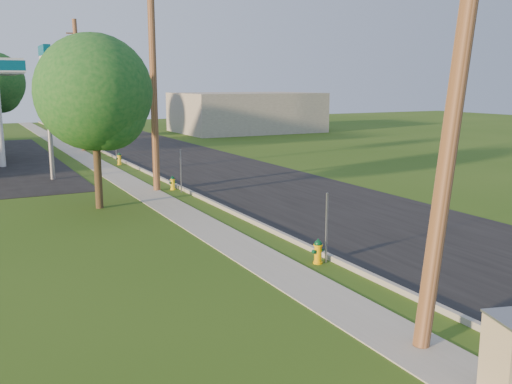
{
  "coord_description": "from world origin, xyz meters",
  "views": [
    {
      "loc": [
        -8.59,
        -8.58,
        4.97
      ],
      "look_at": [
        0.0,
        8.0,
        1.4
      ],
      "focal_mm": 40.0,
      "sensor_mm": 36.0,
      "label": 1
    }
  ],
  "objects_px": {
    "utility_cabinet": "(511,360)",
    "utility_pole_far": "(79,86)",
    "utility_pole_mid": "(153,84)",
    "hydrant_mid": "(173,183)",
    "hydrant_near": "(318,252)",
    "utility_pole_near": "(456,93)",
    "tree_verge": "(97,97)",
    "hydrant_far": "(119,159)",
    "price_pylon": "(46,74)"
  },
  "relations": [
    {
      "from": "utility_pole_mid",
      "to": "hydrant_near",
      "type": "bearing_deg",
      "value": -87.33
    },
    {
      "from": "tree_verge",
      "to": "hydrant_near",
      "type": "bearing_deg",
      "value": -69.59
    },
    {
      "from": "utility_pole_mid",
      "to": "price_pylon",
      "type": "relative_size",
      "value": 1.43
    },
    {
      "from": "utility_pole_far",
      "to": "tree_verge",
      "type": "relative_size",
      "value": 1.38
    },
    {
      "from": "utility_pole_mid",
      "to": "tree_verge",
      "type": "height_order",
      "value": "utility_pole_mid"
    },
    {
      "from": "hydrant_near",
      "to": "utility_pole_mid",
      "type": "bearing_deg",
      "value": 92.67
    },
    {
      "from": "hydrant_mid",
      "to": "utility_cabinet",
      "type": "height_order",
      "value": "utility_cabinet"
    },
    {
      "from": "hydrant_near",
      "to": "utility_cabinet",
      "type": "bearing_deg",
      "value": -99.71
    },
    {
      "from": "utility_pole_mid",
      "to": "tree_verge",
      "type": "bearing_deg",
      "value": -139.15
    },
    {
      "from": "utility_pole_near",
      "to": "utility_pole_far",
      "type": "xyz_separation_m",
      "value": [
        -0.0,
        36.0,
        0.0
      ]
    },
    {
      "from": "hydrant_near",
      "to": "hydrant_mid",
      "type": "height_order",
      "value": "hydrant_near"
    },
    {
      "from": "utility_pole_far",
      "to": "utility_cabinet",
      "type": "height_order",
      "value": "utility_pole_far"
    },
    {
      "from": "utility_pole_mid",
      "to": "utility_pole_far",
      "type": "relative_size",
      "value": 1.03
    },
    {
      "from": "tree_verge",
      "to": "utility_cabinet",
      "type": "relative_size",
      "value": 4.85
    },
    {
      "from": "utility_pole_near",
      "to": "utility_pole_far",
      "type": "bearing_deg",
      "value": 90.0
    },
    {
      "from": "utility_pole_near",
      "to": "utility_cabinet",
      "type": "height_order",
      "value": "utility_pole_near"
    },
    {
      "from": "tree_verge",
      "to": "hydrant_near",
      "type": "height_order",
      "value": "tree_verge"
    },
    {
      "from": "utility_cabinet",
      "to": "hydrant_near",
      "type": "bearing_deg",
      "value": 80.29
    },
    {
      "from": "utility_pole_far",
      "to": "utility_cabinet",
      "type": "bearing_deg",
      "value": -90.98
    },
    {
      "from": "utility_pole_mid",
      "to": "hydrant_far",
      "type": "xyz_separation_m",
      "value": [
        0.59,
        9.39,
        -4.58
      ]
    },
    {
      "from": "utility_pole_mid",
      "to": "hydrant_mid",
      "type": "height_order",
      "value": "utility_pole_mid"
    },
    {
      "from": "utility_pole_far",
      "to": "hydrant_mid",
      "type": "height_order",
      "value": "utility_pole_far"
    },
    {
      "from": "price_pylon",
      "to": "hydrant_mid",
      "type": "height_order",
      "value": "price_pylon"
    },
    {
      "from": "utility_pole_mid",
      "to": "price_pylon",
      "type": "height_order",
      "value": "utility_pole_mid"
    },
    {
      "from": "utility_pole_far",
      "to": "tree_verge",
      "type": "height_order",
      "value": "utility_pole_far"
    },
    {
      "from": "hydrant_mid",
      "to": "utility_cabinet",
      "type": "relative_size",
      "value": 0.47
    },
    {
      "from": "hydrant_mid",
      "to": "hydrant_near",
      "type": "bearing_deg",
      "value": -90.61
    },
    {
      "from": "utility_pole_far",
      "to": "hydrant_near",
      "type": "height_order",
      "value": "utility_pole_far"
    },
    {
      "from": "utility_pole_near",
      "to": "price_pylon",
      "type": "height_order",
      "value": "utility_pole_near"
    },
    {
      "from": "price_pylon",
      "to": "utility_pole_mid",
      "type": "bearing_deg",
      "value": -54.66
    },
    {
      "from": "utility_cabinet",
      "to": "utility_pole_far",
      "type": "bearing_deg",
      "value": 89.02
    },
    {
      "from": "utility_pole_mid",
      "to": "hydrant_mid",
      "type": "distance_m",
      "value": 4.69
    },
    {
      "from": "utility_pole_near",
      "to": "hydrant_far",
      "type": "distance_m",
      "value": 27.75
    },
    {
      "from": "utility_pole_far",
      "to": "hydrant_near",
      "type": "xyz_separation_m",
      "value": [
        0.6,
        -30.78,
        -4.45
      ]
    },
    {
      "from": "utility_pole_near",
      "to": "tree_verge",
      "type": "relative_size",
      "value": 1.37
    },
    {
      "from": "utility_pole_near",
      "to": "utility_pole_mid",
      "type": "relative_size",
      "value": 0.97
    },
    {
      "from": "hydrant_far",
      "to": "utility_pole_mid",
      "type": "bearing_deg",
      "value": -93.6
    },
    {
      "from": "utility_cabinet",
      "to": "price_pylon",
      "type": "bearing_deg",
      "value": 97.23
    },
    {
      "from": "utility_cabinet",
      "to": "tree_verge",
      "type": "bearing_deg",
      "value": 98.17
    },
    {
      "from": "hydrant_mid",
      "to": "price_pylon",
      "type": "bearing_deg",
      "value": 129.2
    },
    {
      "from": "utility_pole_mid",
      "to": "hydrant_mid",
      "type": "bearing_deg",
      "value": -13.53
    },
    {
      "from": "hydrant_far",
      "to": "utility_pole_near",
      "type": "bearing_deg",
      "value": -91.24
    },
    {
      "from": "tree_verge",
      "to": "hydrant_mid",
      "type": "distance_m",
      "value": 6.2
    },
    {
      "from": "utility_pole_far",
      "to": "price_pylon",
      "type": "xyz_separation_m",
      "value": [
        -3.9,
        -12.5,
        0.63
      ]
    },
    {
      "from": "utility_pole_far",
      "to": "tree_verge",
      "type": "xyz_separation_m",
      "value": [
        -3.15,
        -20.72,
        -0.36
      ]
    },
    {
      "from": "utility_pole_near",
      "to": "price_pylon",
      "type": "relative_size",
      "value": 1.38
    },
    {
      "from": "utility_pole_near",
      "to": "hydrant_mid",
      "type": "distance_m",
      "value": 18.39
    },
    {
      "from": "utility_pole_near",
      "to": "hydrant_near",
      "type": "distance_m",
      "value": 6.89
    },
    {
      "from": "utility_cabinet",
      "to": "utility_pole_near",
      "type": "bearing_deg",
      "value": 72.6
    },
    {
      "from": "utility_pole_mid",
      "to": "hydrant_near",
      "type": "xyz_separation_m",
      "value": [
        0.6,
        -12.78,
        -4.6
      ]
    }
  ]
}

